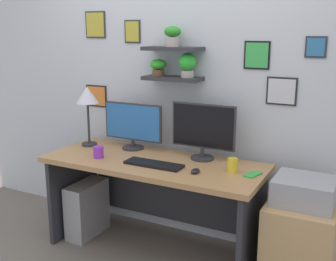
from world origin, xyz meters
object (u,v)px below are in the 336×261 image
(keyboard, at_px, (154,164))
(pen_cup, at_px, (233,165))
(monitor_right, at_px, (203,130))
(desk_lamp, at_px, (87,99))
(computer_mouse, at_px, (195,171))
(drawer_cabinet, at_px, (300,246))
(cell_phone, at_px, (253,174))
(computer_tower_left, at_px, (87,209))
(desk, at_px, (157,184))
(coffee_mug, at_px, (98,152))
(printer, at_px, (304,191))
(monitor_left, at_px, (133,125))

(keyboard, xyz_separation_m, pen_cup, (0.56, 0.13, 0.04))
(monitor_right, xyz_separation_m, desk_lamp, (-1.01, -0.09, 0.17))
(computer_mouse, bearing_deg, drawer_cabinet, 11.33)
(cell_phone, bearing_deg, computer_tower_left, -162.11)
(desk_lamp, xyz_separation_m, cell_phone, (1.46, -0.10, -0.40))
(computer_mouse, relative_size, cell_phone, 0.64)
(computer_mouse, relative_size, desk_lamp, 0.18)
(desk, height_order, computer_tower_left, desk)
(computer_tower_left, bearing_deg, keyboard, -6.47)
(desk, distance_m, desk_lamp, 0.93)
(monitor_right, height_order, desk_lamp, desk_lamp)
(desk, bearing_deg, computer_mouse, -22.81)
(coffee_mug, xyz_separation_m, pen_cup, (1.03, 0.16, 0.01))
(drawer_cabinet, bearing_deg, computer_mouse, -168.67)
(pen_cup, distance_m, drawer_cabinet, 0.70)
(desk_lamp, relative_size, pen_cup, 5.05)
(keyboard, xyz_separation_m, drawer_cabinet, (1.05, 0.13, -0.45))
(keyboard, height_order, printer, printer)
(computer_mouse, bearing_deg, desk, 157.19)
(monitor_left, height_order, desk_lamp, desk_lamp)
(drawer_cabinet, bearing_deg, pen_cup, -179.78)
(pen_cup, bearing_deg, computer_tower_left, -177.78)
(cell_phone, relative_size, coffee_mug, 1.56)
(keyboard, relative_size, computer_tower_left, 0.95)
(monitor_left, distance_m, cell_phone, 1.11)
(monitor_left, height_order, monitor_right, monitor_right)
(coffee_mug, height_order, pen_cup, pen_cup)
(monitor_left, height_order, drawer_cabinet, monitor_left)
(computer_mouse, bearing_deg, monitor_right, 104.27)
(printer, distance_m, computer_tower_left, 1.81)
(desk, xyz_separation_m, drawer_cabinet, (1.11, -0.02, -0.24))
(monitor_left, bearing_deg, desk_lamp, -166.80)
(desk, height_order, desk_lamp, desk_lamp)
(coffee_mug, distance_m, drawer_cabinet, 1.61)
(keyboard, xyz_separation_m, computer_tower_left, (-0.70, 0.08, -0.53))
(monitor_right, height_order, cell_phone, monitor_right)
(cell_phone, bearing_deg, drawer_cabinet, 15.89)
(coffee_mug, distance_m, printer, 1.53)
(coffee_mug, height_order, drawer_cabinet, coffee_mug)
(coffee_mug, relative_size, computer_tower_left, 0.20)
(coffee_mug, relative_size, drawer_cabinet, 0.15)
(monitor_right, relative_size, coffee_mug, 5.65)
(printer, bearing_deg, computer_mouse, -168.67)
(monitor_right, height_order, computer_tower_left, monitor_right)
(desk_lamp, relative_size, printer, 1.33)
(monitor_left, xyz_separation_m, drawer_cabinet, (1.42, -0.19, -0.65))
(desk_lamp, bearing_deg, coffee_mug, -41.61)
(cell_phone, bearing_deg, monitor_left, -173.98)
(printer, height_order, computer_tower_left, printer)
(desk, relative_size, keyboard, 3.85)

